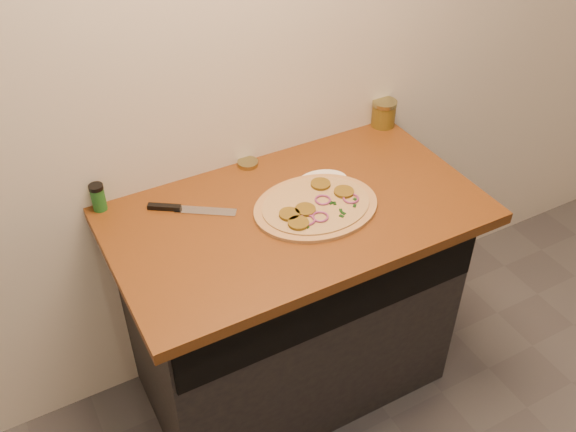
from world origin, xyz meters
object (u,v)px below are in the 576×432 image
pizza (316,206)px  spice_shaker (98,197)px  chefs_knife (184,209)px  salsa_jar (384,113)px

pizza → spice_shaker: (-0.61, 0.33, 0.04)m
pizza → chefs_knife: (-0.38, 0.19, -0.00)m
chefs_knife → spice_shaker: (-0.23, 0.13, 0.04)m
spice_shaker → chefs_knife: bearing=-30.0°
pizza → spice_shaker: size_ratio=4.44×
pizza → chefs_knife: pizza is taller
chefs_knife → salsa_jar: salsa_jar is taller
spice_shaker → pizza: bearing=-28.3°
chefs_knife → spice_shaker: bearing=150.0°
pizza → salsa_jar: bearing=33.8°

